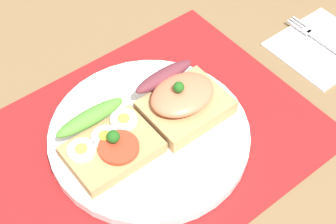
{
  "coord_description": "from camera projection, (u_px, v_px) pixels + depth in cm",
  "views": [
    {
      "loc": [
        -21.45,
        -31.04,
        51.21
      ],
      "look_at": [
        3.0,
        0.0,
        3.24
      ],
      "focal_mm": 53.42,
      "sensor_mm": 36.0,
      "label": 1
    }
  ],
  "objects": [
    {
      "name": "ground_plane",
      "position": [
        150.0,
        147.0,
        0.65
      ],
      "size": [
        120.0,
        90.0,
        3.2
      ],
      "primitive_type": "cube",
      "color": "brown"
    },
    {
      "name": "placemat",
      "position": [
        149.0,
        139.0,
        0.63
      ],
      "size": [
        41.51,
        32.47,
        0.3
      ],
      "primitive_type": "cube",
      "color": "maroon",
      "rests_on": "ground_plane"
    },
    {
      "name": "sandwich_salmon",
      "position": [
        182.0,
        100.0,
        0.63
      ],
      "size": [
        10.42,
        9.63,
        5.66
      ],
      "color": "tan",
      "rests_on": "plate"
    },
    {
      "name": "plate",
      "position": [
        149.0,
        135.0,
        0.63
      ],
      "size": [
        25.22,
        25.22,
        1.44
      ],
      "primitive_type": "cylinder",
      "color": "white",
      "rests_on": "placemat"
    },
    {
      "name": "napkin",
      "position": [
        322.0,
        46.0,
        0.74
      ],
      "size": [
        13.54,
        12.13,
        0.6
      ],
      "primitive_type": "cube",
      "color": "white",
      "rests_on": "ground_plane"
    },
    {
      "name": "fork",
      "position": [
        324.0,
        42.0,
        0.74
      ],
      "size": [
        1.62,
        14.53,
        0.32
      ],
      "color": "#B7B7BC",
      "rests_on": "napkin"
    },
    {
      "name": "sandwich_egg_tomato",
      "position": [
        107.0,
        141.0,
        0.59
      ],
      "size": [
        10.73,
        9.17,
        3.87
      ],
      "color": "#A88352",
      "rests_on": "plate"
    }
  ]
}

